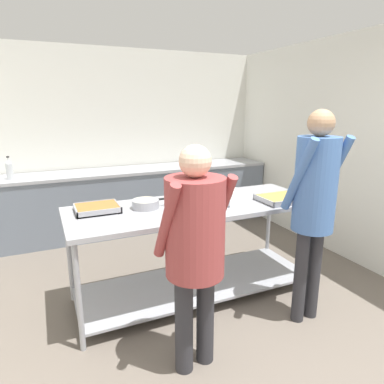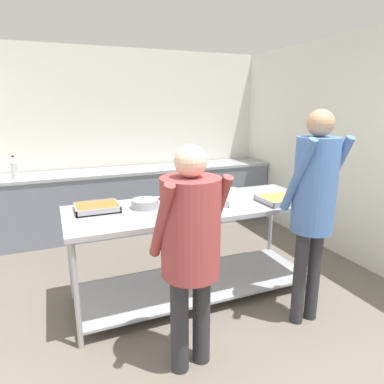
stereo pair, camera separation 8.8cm
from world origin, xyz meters
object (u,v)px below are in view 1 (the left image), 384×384
(serving_tray_roast, at_px, (283,198))
(guest_serving_right, at_px, (315,195))
(serving_tray_vegetables, at_px, (199,203))
(water_bottle, at_px, (9,169))
(plate_stack, at_px, (227,193))
(sauce_pan, at_px, (146,203))
(guest_serving_left, at_px, (195,239))
(serving_tray_greens, at_px, (97,208))

(serving_tray_roast, relative_size, guest_serving_right, 0.27)
(serving_tray_vegetables, relative_size, water_bottle, 1.64)
(serving_tray_roast, distance_m, guest_serving_right, 0.57)
(serving_tray_roast, bearing_deg, plate_stack, 137.95)
(water_bottle, bearing_deg, sauce_pan, -57.61)
(serving_tray_vegetables, relative_size, serving_tray_roast, 1.00)
(sauce_pan, bearing_deg, serving_tray_roast, -13.85)
(serving_tray_vegetables, xyz_separation_m, water_bottle, (-1.67, 2.03, 0.11))
(serving_tray_roast, distance_m, guest_serving_left, 1.41)
(plate_stack, bearing_deg, sauce_pan, -176.46)
(serving_tray_roast, bearing_deg, sauce_pan, 166.15)
(sauce_pan, bearing_deg, serving_tray_greens, 168.73)
(sauce_pan, relative_size, serving_tray_vegetables, 0.80)
(serving_tray_greens, xyz_separation_m, sauce_pan, (0.42, -0.08, 0.02))
(sauce_pan, bearing_deg, guest_serving_right, -35.76)
(plate_stack, height_order, guest_serving_right, guest_serving_right)
(serving_tray_roast, xyz_separation_m, guest_serving_right, (-0.12, -0.53, 0.18))
(water_bottle, bearing_deg, serving_tray_roast, -41.54)
(water_bottle, bearing_deg, guest_serving_right, -49.07)
(serving_tray_vegetables, bearing_deg, serving_tray_greens, 166.06)
(serving_tray_vegetables, height_order, serving_tray_roast, same)
(sauce_pan, bearing_deg, guest_serving_left, -86.92)
(sauce_pan, distance_m, plate_stack, 0.89)
(serving_tray_greens, height_order, plate_stack, plate_stack)
(guest_serving_right, bearing_deg, water_bottle, 130.93)
(serving_tray_greens, distance_m, guest_serving_left, 1.15)
(guest_serving_right, bearing_deg, serving_tray_roast, 76.95)
(serving_tray_greens, distance_m, water_bottle, 1.98)
(serving_tray_greens, xyz_separation_m, water_bottle, (-0.78, 1.81, 0.11))
(serving_tray_greens, distance_m, serving_tray_vegetables, 0.91)
(serving_tray_greens, relative_size, sauce_pan, 0.98)
(serving_tray_greens, relative_size, serving_tray_roast, 0.78)
(serving_tray_greens, xyz_separation_m, plate_stack, (1.30, -0.03, 0.01))
(plate_stack, bearing_deg, serving_tray_vegetables, -155.33)
(serving_tray_vegetables, bearing_deg, serving_tray_roast, -12.46)
(serving_tray_greens, xyz_separation_m, serving_tray_roast, (1.72, -0.40, 0.00))
(guest_serving_left, height_order, water_bottle, guest_serving_left)
(guest_serving_left, bearing_deg, serving_tray_roast, 27.40)
(sauce_pan, bearing_deg, serving_tray_vegetables, -16.27)
(serving_tray_vegetables, relative_size, guest_serving_left, 0.30)
(plate_stack, height_order, serving_tray_roast, plate_stack)
(serving_tray_greens, height_order, guest_serving_left, guest_serving_left)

